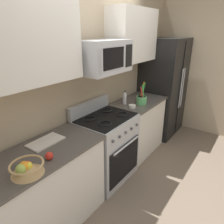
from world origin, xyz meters
name	(u,v)px	position (x,y,z in m)	size (l,w,h in m)	color
ground_plane	(144,193)	(0.00, 0.00, 0.00)	(16.00, 16.00, 0.00)	#6B5B4C
wall_back	(83,85)	(0.00, 0.99, 1.30)	(8.00, 0.10, 2.60)	tan
counter_left	(47,190)	(-1.00, 0.62, 0.46)	(1.21, 0.61, 0.91)	silver
range_oven	(106,147)	(0.00, 0.62, 0.47)	(0.76, 0.65, 1.09)	#B2B5BA
counter_right	(137,126)	(0.87, 0.62, 0.46)	(0.97, 0.61, 0.91)	silver
refrigerator	(163,88)	(1.82, 0.60, 0.92)	(0.89, 0.72, 1.85)	black
wall_right	(205,68)	(2.37, 0.00, 1.30)	(0.10, 8.00, 2.60)	tan
microwave	(103,57)	(0.00, 0.65, 1.69)	(0.69, 0.44, 0.37)	#B2B5BA
upper_cabinets_left	(13,40)	(-1.00, 0.77, 1.90)	(1.20, 0.34, 0.75)	silver
upper_cabinets_right	(133,36)	(0.88, 0.77, 1.90)	(0.96, 0.34, 0.75)	silver
utensil_crock	(142,99)	(0.77, 0.51, 0.98)	(0.16, 0.16, 0.34)	#59AD66
fruit_basket	(27,168)	(-1.26, 0.44, 0.96)	(0.27, 0.27, 0.12)	tan
apple_loose	(49,156)	(-1.03, 0.46, 0.95)	(0.07, 0.07, 0.07)	red
cutting_board	(46,142)	(-0.86, 0.73, 0.92)	(0.35, 0.20, 0.02)	silver
bottle_vinegar	(125,98)	(0.61, 0.72, 1.01)	(0.06, 0.06, 0.21)	silver
prep_bowl	(132,106)	(0.54, 0.54, 0.93)	(0.11, 0.11, 0.04)	white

